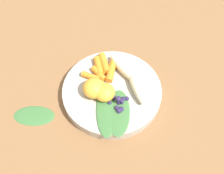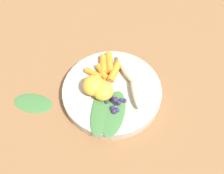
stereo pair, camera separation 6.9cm
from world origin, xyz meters
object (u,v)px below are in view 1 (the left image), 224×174
(bowl, at_px, (112,92))
(banana_peeled_right, at_px, (136,85))
(banana_peeled_left, at_px, (124,69))
(kale_leaf_stray, at_px, (34,115))
(orange_segment_near, at_px, (105,92))

(bowl, bearing_deg, banana_peeled_right, -18.45)
(banana_peeled_left, bearing_deg, bowl, 112.58)
(bowl, distance_m, kale_leaf_stray, 0.20)
(orange_segment_near, bearing_deg, kale_leaf_stray, 171.81)
(bowl, relative_size, banana_peeled_right, 2.24)
(banana_peeled_left, distance_m, orange_segment_near, 0.09)
(bowl, height_order, banana_peeled_left, banana_peeled_left)
(banana_peeled_left, height_order, banana_peeled_right, same)
(bowl, relative_size, banana_peeled_left, 2.24)
(banana_peeled_right, relative_size, orange_segment_near, 2.24)
(bowl, bearing_deg, kale_leaf_stray, 176.69)
(bowl, height_order, banana_peeled_right, banana_peeled_right)
(banana_peeled_left, xyz_separation_m, banana_peeled_right, (0.01, -0.06, 0.00))
(bowl, bearing_deg, banana_peeled_left, 38.91)
(kale_leaf_stray, bearing_deg, banana_peeled_left, -150.78)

